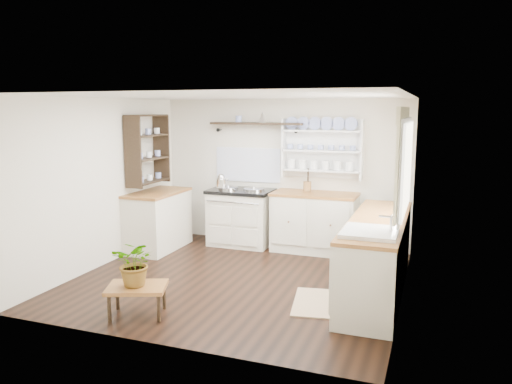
# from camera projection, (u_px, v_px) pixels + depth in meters

# --- Properties ---
(floor) EXTENTS (4.00, 3.80, 0.01)m
(floor) POSITION_uv_depth(u_px,v_px,m) (238.00, 279.00, 6.36)
(floor) COLOR black
(floor) RESTS_ON ground
(wall_back) EXTENTS (4.00, 0.02, 2.30)m
(wall_back) POSITION_uv_depth(u_px,v_px,m) (283.00, 172.00, 7.93)
(wall_back) COLOR beige
(wall_back) RESTS_ON ground
(wall_right) EXTENTS (0.02, 3.80, 2.30)m
(wall_right) POSITION_uv_depth(u_px,v_px,m) (406.00, 201.00, 5.49)
(wall_right) COLOR beige
(wall_right) RESTS_ON ground
(wall_left) EXTENTS (0.02, 3.80, 2.30)m
(wall_left) POSITION_uv_depth(u_px,v_px,m) (103.00, 182.00, 6.84)
(wall_left) COLOR beige
(wall_left) RESTS_ON ground
(ceiling) EXTENTS (4.00, 3.80, 0.01)m
(ceiling) POSITION_uv_depth(u_px,v_px,m) (237.00, 96.00, 5.98)
(ceiling) COLOR white
(ceiling) RESTS_ON wall_back
(window) EXTENTS (0.08, 1.55, 1.22)m
(window) POSITION_uv_depth(u_px,v_px,m) (404.00, 162.00, 5.58)
(window) COLOR white
(window) RESTS_ON wall_right
(aga_cooker) EXTENTS (0.99, 0.69, 0.92)m
(aga_cooker) POSITION_uv_depth(u_px,v_px,m) (241.00, 217.00, 7.93)
(aga_cooker) COLOR silver
(aga_cooker) RESTS_ON floor
(back_cabinets) EXTENTS (1.27, 0.63, 0.90)m
(back_cabinets) POSITION_uv_depth(u_px,v_px,m) (314.00, 221.00, 7.56)
(back_cabinets) COLOR silver
(back_cabinets) RESTS_ON floor
(right_cabinets) EXTENTS (0.62, 2.43, 0.90)m
(right_cabinets) POSITION_uv_depth(u_px,v_px,m) (377.00, 256.00, 5.80)
(right_cabinets) COLOR silver
(right_cabinets) RESTS_ON floor
(belfast_sink) EXTENTS (0.55, 0.60, 0.45)m
(belfast_sink) POSITION_uv_depth(u_px,v_px,m) (370.00, 244.00, 5.05)
(belfast_sink) COLOR white
(belfast_sink) RESTS_ON right_cabinets
(left_cabinets) EXTENTS (0.62, 1.13, 0.90)m
(left_cabinets) POSITION_uv_depth(u_px,v_px,m) (158.00, 220.00, 7.69)
(left_cabinets) COLOR silver
(left_cabinets) RESTS_ON floor
(plate_rack) EXTENTS (1.20, 0.22, 0.90)m
(plate_rack) POSITION_uv_depth(u_px,v_px,m) (323.00, 148.00, 7.61)
(plate_rack) COLOR white
(plate_rack) RESTS_ON wall_back
(high_shelf) EXTENTS (1.50, 0.29, 0.16)m
(high_shelf) POSITION_uv_depth(u_px,v_px,m) (257.00, 124.00, 7.82)
(high_shelf) COLOR black
(high_shelf) RESTS_ON wall_back
(left_shelving) EXTENTS (0.28, 0.80, 1.05)m
(left_shelving) POSITION_uv_depth(u_px,v_px,m) (148.00, 149.00, 7.56)
(left_shelving) COLOR black
(left_shelving) RESTS_ON wall_left
(kettle) EXTENTS (0.17, 0.17, 0.21)m
(kettle) POSITION_uv_depth(u_px,v_px,m) (221.00, 181.00, 7.82)
(kettle) COLOR silver
(kettle) RESTS_ON aga_cooker
(utensil_crock) EXTENTS (0.12, 0.12, 0.14)m
(utensil_crock) POSITION_uv_depth(u_px,v_px,m) (307.00, 186.00, 7.60)
(utensil_crock) COLOR brown
(utensil_crock) RESTS_ON back_cabinets
(center_table) EXTENTS (0.72, 0.62, 0.33)m
(center_table) POSITION_uv_depth(u_px,v_px,m) (137.00, 290.00, 5.21)
(center_table) COLOR brown
(center_table) RESTS_ON floor
(potted_plant) EXTENTS (0.50, 0.45, 0.50)m
(potted_plant) POSITION_uv_depth(u_px,v_px,m) (136.00, 263.00, 5.16)
(potted_plant) COLOR #3F7233
(potted_plant) RESTS_ON center_table
(floor_rug) EXTENTS (0.68, 0.93, 0.02)m
(floor_rug) POSITION_uv_depth(u_px,v_px,m) (319.00, 303.00, 5.57)
(floor_rug) COLOR #8F7753
(floor_rug) RESTS_ON floor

